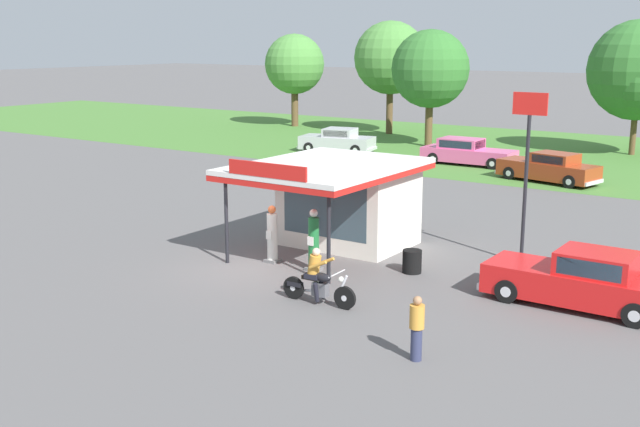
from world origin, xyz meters
name	(u,v)px	position (x,y,z in m)	size (l,w,h in m)	color
ground_plane	(256,268)	(0.00, 0.00, 0.00)	(300.00, 300.00, 0.00)	#5B5959
grass_verge_strip	(556,154)	(0.00, 30.00, 0.00)	(120.00, 24.00, 0.01)	#477A33
service_station_kiosk	(344,196)	(0.85, 3.86, 1.77)	(4.85, 6.48, 3.51)	silver
gas_pump_nearside	(272,236)	(0.03, 0.84, 0.86)	(0.44, 0.44, 1.88)	slate
gas_pump_offside	(314,242)	(1.66, 0.84, 0.90)	(0.44, 0.44, 1.97)	slate
motorcycle_with_rider	(318,281)	(3.56, -1.71, 0.65)	(2.30, 0.70, 1.58)	black
featured_classic_sedan	(582,281)	(9.60, 2.10, 0.72)	(5.20, 1.89, 1.60)	red
parked_car_second_row_spare	(337,141)	(-11.94, 23.19, 0.70)	(5.11, 2.88, 1.53)	#B7B7BC
parked_car_back_row_centre_left	(467,153)	(-3.00, 23.17, 0.69)	(5.55, 2.10, 1.50)	#E55993
parked_car_back_row_left	(549,168)	(2.74, 20.25, 0.70)	(5.45, 2.84, 1.52)	#993819
bystander_standing_back_lot	(417,327)	(7.58, -3.65, 0.79)	(0.34, 0.34, 1.52)	#2D3351
tree_oak_right	(295,65)	(-22.99, 33.86, 4.98)	(4.88, 4.88, 7.51)	brown
tree_oak_centre	(392,59)	(-13.93, 33.72, 5.61)	(5.47, 5.47, 8.44)	brown
tree_oak_far_left	(640,73)	(4.08, 32.38, 5.07)	(6.17, 6.17, 8.31)	brown
tree_oak_far_right	(431,71)	(-8.40, 29.15, 5.01)	(5.16, 5.35, 7.74)	brown
roadside_pole_sign	(528,150)	(6.77, 5.31, 3.69)	(1.10, 0.12, 5.49)	black
spare_tire_stack	(412,261)	(4.34, 2.34, 0.36)	(0.60, 0.60, 0.72)	black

